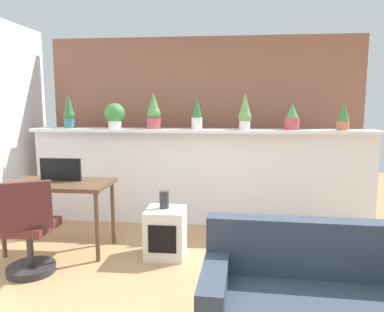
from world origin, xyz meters
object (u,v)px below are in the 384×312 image
at_px(potted_plant_0, 69,112).
at_px(potted_plant_1, 115,115).
at_px(potted_plant_4, 245,112).
at_px(potted_plant_3, 197,113).
at_px(tv_monitor, 61,169).
at_px(couch, 326,311).
at_px(potted_plant_5, 292,118).
at_px(vase_on_shelf, 164,200).
at_px(side_cube_shelf, 166,232).
at_px(potted_plant_6, 343,116).
at_px(potted_plant_2, 154,112).
at_px(desk, 59,190).
at_px(office_chair, 29,235).

xyz_separation_m(potted_plant_0, potted_plant_1, (0.61, 0.02, -0.04)).
bearing_deg(potted_plant_4, potted_plant_3, 179.52).
bearing_deg(tv_monitor, couch, -31.83).
distance_m(potted_plant_1, potted_plant_5, 2.25).
relative_size(vase_on_shelf, couch, 0.11).
height_order(tv_monitor, vase_on_shelf, tv_monitor).
distance_m(tv_monitor, side_cube_shelf, 1.32).
relative_size(potted_plant_4, side_cube_shelf, 0.90).
relative_size(potted_plant_3, potted_plant_5, 1.30).
bearing_deg(vase_on_shelf, potted_plant_4, 49.06).
height_order(potted_plant_1, vase_on_shelf, potted_plant_1).
bearing_deg(potted_plant_6, vase_on_shelf, -153.77).
distance_m(potted_plant_2, tv_monitor, 1.39).
bearing_deg(vase_on_shelf, potted_plant_2, 107.09).
distance_m(potted_plant_1, side_cube_shelf, 1.78).
relative_size(potted_plant_3, potted_plant_6, 1.21).
distance_m(potted_plant_1, potted_plant_6, 2.86).
bearing_deg(desk, potted_plant_5, 21.55).
relative_size(potted_plant_6, tv_monitor, 0.77).
relative_size(potted_plant_5, desk, 0.29).
xyz_separation_m(potted_plant_0, potted_plant_2, (1.12, 0.03, -0.01)).
bearing_deg(potted_plant_4, vase_on_shelf, -130.94).
relative_size(office_chair, vase_on_shelf, 5.01).
relative_size(potted_plant_4, potted_plant_5, 1.40).
bearing_deg(side_cube_shelf, tv_monitor, 174.22).
bearing_deg(potted_plant_4, potted_plant_6, 1.30).
bearing_deg(potted_plant_4, potted_plant_2, 177.97).
distance_m(potted_plant_3, potted_plant_6, 1.79).
height_order(potted_plant_1, desk, potted_plant_1).
bearing_deg(couch, potted_plant_5, 86.81).
xyz_separation_m(potted_plant_0, potted_plant_3, (1.68, -0.00, -0.02)).
bearing_deg(office_chair, tv_monitor, 89.60).
relative_size(potted_plant_6, office_chair, 0.38).
bearing_deg(desk, potted_plant_4, 26.16).
distance_m(desk, tv_monitor, 0.22).
bearing_deg(potted_plant_6, potted_plant_0, -179.67).
bearing_deg(desk, potted_plant_2, 50.92).
relative_size(potted_plant_2, potted_plant_6, 1.35).
height_order(desk, office_chair, office_chair).
relative_size(desk, side_cube_shelf, 2.20).
xyz_separation_m(potted_plant_6, side_cube_shelf, (-2.02, -1.04, -1.17)).
xyz_separation_m(potted_plant_0, side_cube_shelf, (1.45, -1.02, -1.22)).
bearing_deg(potted_plant_6, couch, -106.99).
bearing_deg(office_chair, potted_plant_6, 26.80).
xyz_separation_m(potted_plant_0, potted_plant_6, (3.47, 0.02, -0.05)).
distance_m(desk, couch, 2.84).
height_order(potted_plant_0, couch, potted_plant_0).
relative_size(potted_plant_5, side_cube_shelf, 0.64).
bearing_deg(potted_plant_2, side_cube_shelf, -72.61).
bearing_deg(potted_plant_6, potted_plant_3, -179.30).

